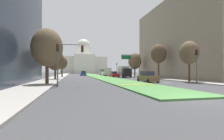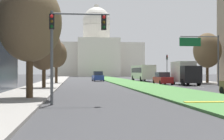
{
  "view_description": "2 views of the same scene",
  "coord_description": "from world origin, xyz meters",
  "views": [
    {
      "loc": [
        -7.94,
        -9.45,
        1.89
      ],
      "look_at": [
        2.89,
        37.69,
        2.13
      ],
      "focal_mm": 27.23,
      "sensor_mm": 36.0,
      "label": 1
    },
    {
      "loc": [
        -8.48,
        -7.68,
        1.86
      ],
      "look_at": [
        -2.38,
        48.02,
        2.07
      ],
      "focal_mm": 54.93,
      "sensor_mm": 36.0,
      "label": 2
    }
  ],
  "objects": [
    {
      "name": "ground_plane",
      "position": [
        0.0,
        62.75,
        0.0
      ],
      "size": [
        276.11,
        276.11,
        0.0
      ],
      "primitive_type": "plane",
      "color": "#3D3D3F"
    },
    {
      "name": "grass_median",
      "position": [
        0.0,
        56.48,
        0.07
      ],
      "size": [
        5.51,
        112.96,
        0.14
      ],
      "primitive_type": "cube",
      "color": "#4C8442",
      "rests_on": "ground_plane"
    },
    {
      "name": "lane_dashes_right",
      "position": [
        6.49,
        48.22,
        0.0
      ],
      "size": [
        0.16,
        72.5,
        0.01
      ],
      "color": "silver",
      "rests_on": "ground_plane"
    },
    {
      "name": "sidewalk_left",
      "position": [
        -12.23,
        50.2,
        0.07
      ],
      "size": [
        4.0,
        112.96,
        0.15
      ],
      "primitive_type": "cube",
      "color": "#9E9991",
      "rests_on": "ground_plane"
    },
    {
      "name": "sidewalk_right",
      "position": [
        12.23,
        50.2,
        0.07
      ],
      "size": [
        4.0,
        112.96,
        0.15
      ],
      "primitive_type": "cube",
      "color": "#9E9991",
      "rests_on": "ground_plane"
    },
    {
      "name": "capitol_building",
      "position": [
        0.0,
        124.63,
        8.31
      ],
      "size": [
        33.52,
        27.57,
        27.81
      ],
      "color": "beige",
      "rests_on": "ground_plane"
    },
    {
      "name": "traffic_light_near_left",
      "position": [
        -8.88,
        11.44,
        3.8
      ],
      "size": [
        3.34,
        0.35,
        5.2
      ],
      "color": "#515456",
      "rests_on": "ground_plane"
    },
    {
      "name": "traffic_light_far_right",
      "position": [
        9.73,
        58.5,
        3.31
      ],
      "size": [
        0.28,
        0.35,
        5.2
      ],
      "color": "#515456",
      "rests_on": "ground_plane"
    },
    {
      "name": "overhead_guide_sign",
      "position": [
        8.01,
        34.58,
        4.63
      ],
      "size": [
        5.26,
        0.2,
        6.5
      ],
      "color": "#515456",
      "rests_on": "ground_plane"
    },
    {
      "name": "street_tree_left_near",
      "position": [
        -11.36,
        14.79,
        5.02
      ],
      "size": [
        4.14,
        4.14,
        7.63
      ],
      "color": "#4C3823",
      "rests_on": "ground_plane"
    },
    {
      "name": "street_tree_left_mid",
      "position": [
        -11.68,
        28.68,
        4.24
      ],
      "size": [
        3.65,
        3.65,
        6.54
      ],
      "color": "#4C3823",
      "rests_on": "ground_plane"
    },
    {
      "name": "street_tree_left_far",
      "position": [
        -11.17,
        43.41,
        4.33
      ],
      "size": [
        3.14,
        3.14,
        6.33
      ],
      "color": "#4C3823",
      "rests_on": "ground_plane"
    },
    {
      "name": "street_tree_right_far",
      "position": [
        11.14,
        41.31,
        4.94
      ],
      "size": [
        4.15,
        4.15,
        7.56
      ],
      "color": "#4C3823",
      "rests_on": "ground_plane"
    },
    {
      "name": "sedan_midblock",
      "position": [
        3.79,
        39.15,
        0.81
      ],
      "size": [
        1.92,
        4.45,
        1.74
      ],
      "color": "maroon",
      "rests_on": "ground_plane"
    },
    {
      "name": "sedan_distant",
      "position": [
        -4.13,
        56.56,
        0.86
      ],
      "size": [
        2.06,
        4.76,
        1.85
      ],
      "color": "navy",
      "rests_on": "ground_plane"
    },
    {
      "name": "box_truck_delivery",
      "position": [
        6.45,
        37.42,
        1.68
      ],
      "size": [
        2.4,
        6.4,
        3.2
      ],
      "color": "black",
      "rests_on": "ground_plane"
    },
    {
      "name": "city_bus",
      "position": [
        4.1,
        54.73,
        1.77
      ],
      "size": [
        2.62,
        11.0,
        2.95
      ],
      "color": "beige",
      "rests_on": "ground_plane"
    }
  ]
}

